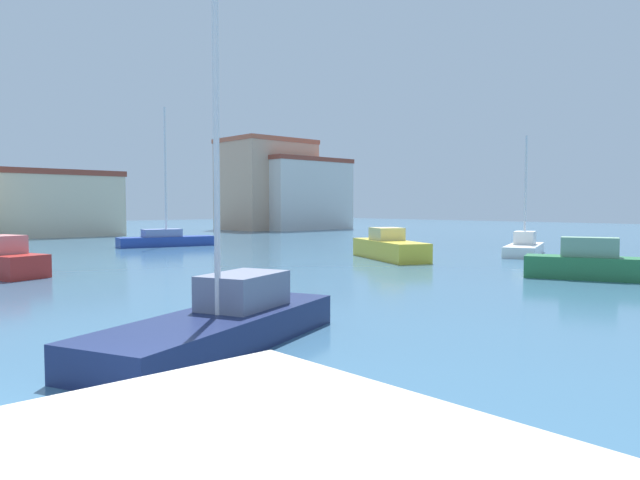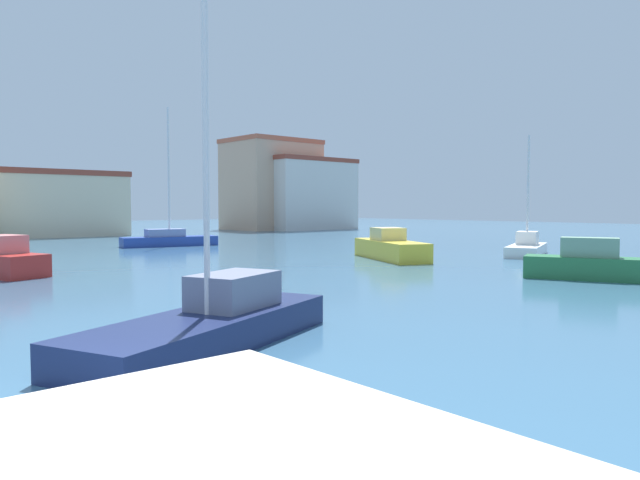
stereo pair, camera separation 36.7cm
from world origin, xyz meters
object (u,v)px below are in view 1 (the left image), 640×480
sailboat_navy_outer_mooring (223,320)px  motorboat_yellow_near_pier (389,248)px  sailboat_blue_behind_lamppost (165,239)px  sailboat_white_distant_north (524,247)px  motorboat_green_mid_harbor (596,265)px

sailboat_navy_outer_mooring → motorboat_yellow_near_pier: size_ratio=1.56×
sailboat_blue_behind_lamppost → sailboat_white_distant_north: (11.55, -20.39, -0.06)m
sailboat_white_distant_north → sailboat_navy_outer_mooring: size_ratio=0.68×
sailboat_blue_behind_lamppost → motorboat_yellow_near_pier: (3.99, -16.84, 0.07)m
sailboat_blue_behind_lamppost → sailboat_navy_outer_mooring: bearing=-115.7°
sailboat_blue_behind_lamppost → sailboat_navy_outer_mooring: size_ratio=0.97×
sailboat_white_distant_north → motorboat_yellow_near_pier: size_ratio=1.07×
motorboat_yellow_near_pier → motorboat_green_mid_harbor: bearing=-93.8°
sailboat_blue_behind_lamppost → motorboat_green_mid_harbor: sailboat_blue_behind_lamppost is taller
sailboat_white_distant_north → motorboat_yellow_near_pier: 8.36m
sailboat_white_distant_north → motorboat_yellow_near_pier: (-7.56, 3.55, 0.13)m
sailboat_navy_outer_mooring → motorboat_yellow_near_pier: bearing=31.3°
motorboat_yellow_near_pier → sailboat_navy_outer_mooring: bearing=-148.7°
sailboat_white_distant_north → motorboat_green_mid_harbor: 11.11m
sailboat_blue_behind_lamppost → motorboat_yellow_near_pier: size_ratio=1.51×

